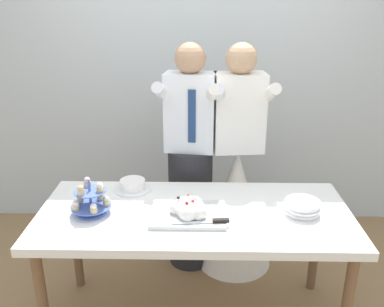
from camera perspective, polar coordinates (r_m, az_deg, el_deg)
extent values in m
cube|color=silver|center=(3.55, 0.69, 12.89)|extent=(5.20, 0.10, 2.90)
cube|color=white|center=(2.44, 0.35, -8.42)|extent=(1.80, 0.80, 0.05)
cylinder|color=brown|center=(2.55, -19.68, -18.96)|extent=(0.06, 0.06, 0.72)
cylinder|color=brown|center=(3.04, -15.57, -11.39)|extent=(0.06, 0.06, 0.72)
cylinder|color=brown|center=(3.02, 16.51, -11.66)|extent=(0.06, 0.06, 0.72)
cylinder|color=#4C66B2|center=(2.48, -13.53, -7.78)|extent=(0.17, 0.17, 0.01)
cylinder|color=#4C66B2|center=(2.43, -13.72, -5.73)|extent=(0.01, 0.01, 0.21)
cylinder|color=#4C66B2|center=(2.46, -13.60, -6.98)|extent=(0.23, 0.23, 0.01)
cylinder|color=#D1B784|center=(2.44, -11.61, -6.61)|extent=(0.04, 0.04, 0.03)
sphere|color=beige|center=(2.43, -11.65, -6.11)|extent=(0.04, 0.04, 0.04)
cylinder|color=#D1B784|center=(2.51, -12.40, -5.83)|extent=(0.04, 0.04, 0.03)
sphere|color=#EAB7C6|center=(2.50, -12.44, -5.34)|extent=(0.04, 0.04, 0.04)
cylinder|color=#D1B784|center=(2.51, -15.00, -6.07)|extent=(0.04, 0.04, 0.03)
sphere|color=#D6B27A|center=(2.50, -15.05, -5.58)|extent=(0.04, 0.04, 0.04)
cylinder|color=#D1B784|center=(2.43, -15.57, -7.09)|extent=(0.04, 0.04, 0.03)
sphere|color=white|center=(2.42, -15.63, -6.59)|extent=(0.04, 0.04, 0.04)
cylinder|color=#D1B784|center=(2.37, -13.26, -7.54)|extent=(0.04, 0.04, 0.03)
sphere|color=white|center=(2.36, -13.31, -7.03)|extent=(0.04, 0.04, 0.04)
cylinder|color=#4C66B2|center=(2.42, -13.79, -4.99)|extent=(0.18, 0.18, 0.01)
cylinder|color=#D1B784|center=(2.39, -12.45, -4.75)|extent=(0.04, 0.04, 0.03)
sphere|color=white|center=(2.38, -12.50, -4.23)|extent=(0.04, 0.04, 0.04)
cylinder|color=#D1B784|center=(2.46, -14.08, -4.04)|extent=(0.04, 0.04, 0.03)
sphere|color=#EAB7C6|center=(2.45, -14.13, -3.54)|extent=(0.04, 0.04, 0.04)
cylinder|color=#D1B784|center=(2.37, -14.92, -5.14)|extent=(0.04, 0.04, 0.03)
sphere|color=#D6B27A|center=(2.36, -14.97, -4.62)|extent=(0.04, 0.04, 0.04)
cube|color=silver|center=(2.37, -0.53, -8.34)|extent=(0.42, 0.31, 0.02)
sphere|color=white|center=(2.35, 0.62, -7.40)|extent=(0.09, 0.09, 0.09)
sphere|color=white|center=(2.38, 0.33, -6.98)|extent=(0.10, 0.10, 0.10)
sphere|color=white|center=(2.39, -0.51, -7.00)|extent=(0.08, 0.08, 0.08)
sphere|color=white|center=(2.38, -1.27, -7.04)|extent=(0.09, 0.09, 0.09)
sphere|color=white|center=(2.35, -2.11, -7.46)|extent=(0.08, 0.08, 0.08)
sphere|color=white|center=(2.33, -1.31, -7.86)|extent=(0.08, 0.08, 0.08)
sphere|color=white|center=(2.29, -0.59, -8.19)|extent=(0.10, 0.10, 0.10)
sphere|color=white|center=(2.30, 0.83, -8.03)|extent=(0.10, 0.10, 0.10)
sphere|color=white|center=(2.34, -0.54, -7.12)|extent=(0.11, 0.11, 0.11)
sphere|color=#2D1938|center=(2.34, -1.88, -6.06)|extent=(0.02, 0.02, 0.02)
sphere|color=#B21923|center=(2.34, -0.53, -5.79)|extent=(0.02, 0.02, 0.02)
sphere|color=#DB474C|center=(2.30, 0.13, -6.48)|extent=(0.02, 0.02, 0.02)
sphere|color=#B21923|center=(2.27, -0.72, -6.81)|extent=(0.02, 0.02, 0.02)
sphere|color=#2D1938|center=(2.33, 0.28, -6.36)|extent=(0.02, 0.02, 0.02)
sphere|color=#DB474C|center=(2.33, -0.54, -6.42)|extent=(0.02, 0.02, 0.02)
cube|color=silver|center=(2.26, 0.15, -9.41)|extent=(0.23, 0.04, 0.00)
cube|color=black|center=(2.27, 3.97, -9.12)|extent=(0.09, 0.03, 0.02)
cylinder|color=white|center=(2.49, 14.74, -7.70)|extent=(0.20, 0.20, 0.01)
cylinder|color=white|center=(2.48, 14.73, -7.54)|extent=(0.20, 0.20, 0.01)
cylinder|color=white|center=(2.48, 14.79, -7.25)|extent=(0.20, 0.20, 0.01)
cylinder|color=white|center=(2.47, 14.87, -7.11)|extent=(0.20, 0.20, 0.01)
cylinder|color=white|center=(2.47, 14.81, -6.80)|extent=(0.20, 0.20, 0.01)
cylinder|color=white|center=(2.46, 14.83, -6.63)|extent=(0.20, 0.20, 0.01)
cylinder|color=white|center=(2.46, 14.89, -6.41)|extent=(0.20, 0.20, 0.01)
cylinder|color=white|center=(2.71, -8.07, -4.80)|extent=(0.24, 0.24, 0.01)
cylinder|color=white|center=(2.69, -8.11, -4.16)|extent=(0.16, 0.16, 0.06)
cylinder|color=#232328|center=(3.14, -0.22, -7.32)|extent=(0.32, 0.32, 0.92)
cube|color=white|center=(2.87, -0.24, 5.64)|extent=(0.36, 0.24, 0.54)
sphere|color=tan|center=(2.79, -0.25, 12.87)|extent=(0.21, 0.21, 0.21)
cylinder|color=white|center=(2.87, -3.72, 7.85)|extent=(0.14, 0.49, 0.28)
cylinder|color=white|center=(2.82, 3.92, 7.60)|extent=(0.14, 0.49, 0.28)
cube|color=navy|center=(2.77, -0.02, 5.07)|extent=(0.05, 0.02, 0.36)
cone|color=white|center=(3.14, 5.93, -7.41)|extent=(0.56, 0.56, 0.92)
cube|color=white|center=(2.87, 6.47, 5.53)|extent=(0.36, 0.23, 0.54)
sphere|color=tan|center=(2.80, 6.78, 12.74)|extent=(0.21, 0.21, 0.21)
cylinder|color=white|center=(2.82, 2.50, 7.60)|extent=(0.12, 0.49, 0.28)
cylinder|color=white|center=(2.88, 10.09, 7.62)|extent=(0.12, 0.49, 0.28)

